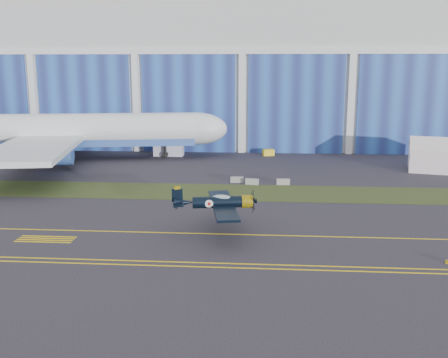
# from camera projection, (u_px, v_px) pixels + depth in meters

# --- Properties ---
(ground) EXTENTS (260.00, 260.00, 0.00)m
(ground) POSITION_uv_depth(u_px,v_px,m) (223.00, 221.00, 61.33)
(ground) COLOR #302C36
(ground) RESTS_ON ground
(grass_median) EXTENTS (260.00, 10.00, 0.02)m
(grass_median) POSITION_uv_depth(u_px,v_px,m) (231.00, 192.00, 74.96)
(grass_median) COLOR #475128
(grass_median) RESTS_ON ground
(hangar) EXTENTS (220.00, 45.70, 30.00)m
(hangar) POSITION_uv_depth(u_px,v_px,m) (246.00, 77.00, 128.07)
(hangar) COLOR silver
(hangar) RESTS_ON ground
(taxiway_centreline) EXTENTS (200.00, 0.20, 0.02)m
(taxiway_centreline) POSITION_uv_depth(u_px,v_px,m) (219.00, 234.00, 56.45)
(taxiway_centreline) COLOR yellow
(taxiway_centreline) RESTS_ON ground
(edge_line_near) EXTENTS (80.00, 0.20, 0.02)m
(edge_line_near) POSITION_uv_depth(u_px,v_px,m) (210.00, 267.00, 47.20)
(edge_line_near) COLOR yellow
(edge_line_near) RESTS_ON ground
(edge_line_far) EXTENTS (80.00, 0.20, 0.02)m
(edge_line_far) POSITION_uv_depth(u_px,v_px,m) (212.00, 263.00, 48.17)
(edge_line_far) COLOR yellow
(edge_line_far) RESTS_ON ground
(hold_short_ladder) EXTENTS (6.00, 2.40, 0.02)m
(hold_short_ladder) POSITION_uv_depth(u_px,v_px,m) (46.00, 239.00, 54.78)
(hold_short_ladder) COLOR yellow
(hold_short_ladder) RESTS_ON ground
(warbird) EXTENTS (12.18, 13.91, 3.67)m
(warbird) POSITION_uv_depth(u_px,v_px,m) (218.00, 202.00, 56.52)
(warbird) COLOR black
(warbird) RESTS_ON ground
(jetliner) EXTENTS (81.38, 72.56, 25.04)m
(jetliner) POSITION_uv_depth(u_px,v_px,m) (58.00, 94.00, 98.70)
(jetliner) COLOR silver
(jetliner) RESTS_ON ground
(tent) EXTENTS (14.27, 11.81, 5.80)m
(tent) POSITION_uv_depth(u_px,v_px,m) (447.00, 154.00, 89.94)
(tent) COLOR white
(tent) RESTS_ON ground
(shipping_container) EXTENTS (5.89, 2.37, 2.55)m
(shipping_container) POSITION_uv_depth(u_px,v_px,m) (169.00, 149.00, 105.02)
(shipping_container) COLOR silver
(shipping_container) RESTS_ON ground
(tug) EXTENTS (2.49, 1.94, 1.27)m
(tug) POSITION_uv_depth(u_px,v_px,m) (268.00, 152.00, 105.30)
(tug) COLOR yellow
(tug) RESTS_ON ground
(barrier_a) EXTENTS (2.01, 0.62, 0.90)m
(barrier_a) POSITION_uv_depth(u_px,v_px,m) (237.00, 180.00, 81.13)
(barrier_a) COLOR gray
(barrier_a) RESTS_ON ground
(barrier_b) EXTENTS (2.07, 0.93, 0.90)m
(barrier_b) POSITION_uv_depth(u_px,v_px,m) (252.00, 182.00, 79.72)
(barrier_b) COLOR gray
(barrier_b) RESTS_ON ground
(barrier_c) EXTENTS (2.03, 0.69, 0.90)m
(barrier_c) POSITION_uv_depth(u_px,v_px,m) (283.00, 182.00, 79.68)
(barrier_c) COLOR gray
(barrier_c) RESTS_ON ground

